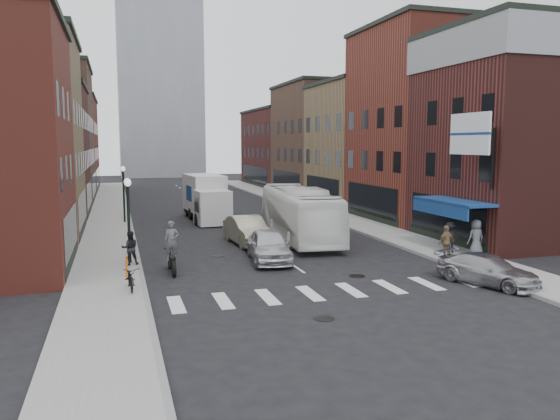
{
  "coord_description": "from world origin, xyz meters",
  "views": [
    {
      "loc": [
        -7.92,
        -22.23,
        5.74
      ],
      "look_at": [
        0.17,
        4.55,
        2.32
      ],
      "focal_mm": 35.0,
      "sensor_mm": 36.0,
      "label": 1
    }
  ],
  "objects_px": {
    "streetlamp_near": "(128,204)",
    "billboard_sign": "(471,135)",
    "transit_bus": "(299,213)",
    "ped_right_b": "(446,242)",
    "curb_car": "(488,270)",
    "parked_bicycle": "(131,278)",
    "streetlamp_far": "(123,183)",
    "motorcycle_rider": "(172,249)",
    "sedan_left_near": "(269,246)",
    "ped_left_solo": "(130,248)",
    "box_truck": "(207,198)",
    "ped_right_c": "(476,237)",
    "bike_rack": "(127,267)",
    "sedan_left_far": "(248,231)",
    "ped_right_a": "(450,238)"
  },
  "relations": [
    {
      "from": "streetlamp_far",
      "to": "transit_bus",
      "type": "height_order",
      "value": "streetlamp_far"
    },
    {
      "from": "billboard_sign",
      "to": "box_truck",
      "type": "distance_m",
      "value": 20.76
    },
    {
      "from": "bike_rack",
      "to": "parked_bicycle",
      "type": "relative_size",
      "value": 0.46
    },
    {
      "from": "sedan_left_far",
      "to": "motorcycle_rider",
      "type": "bearing_deg",
      "value": -133.85
    },
    {
      "from": "streetlamp_near",
      "to": "billboard_sign",
      "type": "bearing_deg",
      "value": -12.35
    },
    {
      "from": "billboard_sign",
      "to": "sedan_left_far",
      "type": "xyz_separation_m",
      "value": [
        -9.39,
        7.23,
        -5.33
      ]
    },
    {
      "from": "streetlamp_near",
      "to": "parked_bicycle",
      "type": "xyz_separation_m",
      "value": [
        -0.1,
        -4.95,
        -2.31
      ]
    },
    {
      "from": "ped_right_c",
      "to": "parked_bicycle",
      "type": "bearing_deg",
      "value": 3.31
    },
    {
      "from": "streetlamp_near",
      "to": "ped_right_a",
      "type": "relative_size",
      "value": 2.56
    },
    {
      "from": "motorcycle_rider",
      "to": "sedan_left_near",
      "type": "relative_size",
      "value": 0.51
    },
    {
      "from": "sedan_left_near",
      "to": "ped_left_solo",
      "type": "bearing_deg",
      "value": -176.97
    },
    {
      "from": "billboard_sign",
      "to": "motorcycle_rider",
      "type": "xyz_separation_m",
      "value": [
        -14.23,
        1.41,
        -5.03
      ]
    },
    {
      "from": "transit_bus",
      "to": "parked_bicycle",
      "type": "distance_m",
      "value": 13.89
    },
    {
      "from": "ped_right_c",
      "to": "bike_rack",
      "type": "bearing_deg",
      "value": -4.35
    },
    {
      "from": "ped_right_c",
      "to": "streetlamp_far",
      "type": "bearing_deg",
      "value": -48.38
    },
    {
      "from": "sedan_left_near",
      "to": "ped_right_c",
      "type": "relative_size",
      "value": 2.53
    },
    {
      "from": "transit_bus",
      "to": "bike_rack",
      "type": "bearing_deg",
      "value": -138.93
    },
    {
      "from": "transit_bus",
      "to": "ped_left_solo",
      "type": "distance_m",
      "value": 11.21
    },
    {
      "from": "streetlamp_near",
      "to": "transit_bus",
      "type": "xyz_separation_m",
      "value": [
        9.98,
        4.56,
        -1.34
      ]
    },
    {
      "from": "box_truck",
      "to": "parked_bicycle",
      "type": "relative_size",
      "value": 4.56
    },
    {
      "from": "streetlamp_far",
      "to": "ped_right_a",
      "type": "distance_m",
      "value": 22.86
    },
    {
      "from": "ped_right_a",
      "to": "motorcycle_rider",
      "type": "bearing_deg",
      "value": 0.43
    },
    {
      "from": "billboard_sign",
      "to": "parked_bicycle",
      "type": "height_order",
      "value": "billboard_sign"
    },
    {
      "from": "transit_bus",
      "to": "ped_right_b",
      "type": "height_order",
      "value": "transit_bus"
    },
    {
      "from": "sedan_left_far",
      "to": "parked_bicycle",
      "type": "height_order",
      "value": "sedan_left_far"
    },
    {
      "from": "motorcycle_rider",
      "to": "ped_right_b",
      "type": "xyz_separation_m",
      "value": [
        13.09,
        -1.4,
        -0.14
      ]
    },
    {
      "from": "streetlamp_near",
      "to": "curb_car",
      "type": "height_order",
      "value": "streetlamp_near"
    },
    {
      "from": "ped_left_solo",
      "to": "ped_right_c",
      "type": "distance_m",
      "value": 16.91
    },
    {
      "from": "sedan_left_near",
      "to": "curb_car",
      "type": "relative_size",
      "value": 1.09
    },
    {
      "from": "billboard_sign",
      "to": "curb_car",
      "type": "relative_size",
      "value": 0.88
    },
    {
      "from": "box_truck",
      "to": "motorcycle_rider",
      "type": "relative_size",
      "value": 3.35
    },
    {
      "from": "sedan_left_far",
      "to": "parked_bicycle",
      "type": "bearing_deg",
      "value": -131.72
    },
    {
      "from": "billboard_sign",
      "to": "streetlamp_far",
      "type": "xyz_separation_m",
      "value": [
        -15.99,
        17.5,
        -3.22
      ]
    },
    {
      "from": "curb_car",
      "to": "parked_bicycle",
      "type": "bearing_deg",
      "value": 145.3
    },
    {
      "from": "streetlamp_far",
      "to": "motorcycle_rider",
      "type": "height_order",
      "value": "streetlamp_far"
    },
    {
      "from": "billboard_sign",
      "to": "ped_right_b",
      "type": "bearing_deg",
      "value": 179.36
    },
    {
      "from": "ped_right_b",
      "to": "ped_right_c",
      "type": "xyz_separation_m",
      "value": [
        1.84,
        0.2,
        0.1
      ]
    },
    {
      "from": "parked_bicycle",
      "to": "streetlamp_far",
      "type": "bearing_deg",
      "value": 86.39
    },
    {
      "from": "streetlamp_far",
      "to": "parked_bicycle",
      "type": "xyz_separation_m",
      "value": [
        -0.1,
        -18.95,
        -2.31
      ]
    },
    {
      "from": "billboard_sign",
      "to": "bike_rack",
      "type": "distance_m",
      "value": 17.14
    },
    {
      "from": "curb_car",
      "to": "box_truck",
      "type": "bearing_deg",
      "value": 86.88
    },
    {
      "from": "transit_bus",
      "to": "ped_right_b",
      "type": "xyz_separation_m",
      "value": [
        4.86,
        -8.05,
        -0.61
      ]
    },
    {
      "from": "streetlamp_near",
      "to": "box_truck",
      "type": "distance_m",
      "value": 15.36
    },
    {
      "from": "streetlamp_near",
      "to": "ped_left_solo",
      "type": "xyz_separation_m",
      "value": [
        0.0,
        -0.5,
        -1.97
      ]
    },
    {
      "from": "sedan_left_near",
      "to": "curb_car",
      "type": "distance_m",
      "value": 10.05
    },
    {
      "from": "curb_car",
      "to": "ped_left_solo",
      "type": "height_order",
      "value": "ped_left_solo"
    },
    {
      "from": "motorcycle_rider",
      "to": "sedan_left_near",
      "type": "xyz_separation_m",
      "value": [
        4.78,
        1.09,
        -0.31
      ]
    },
    {
      "from": "curb_car",
      "to": "parked_bicycle",
      "type": "distance_m",
      "value": 14.29
    },
    {
      "from": "motorcycle_rider",
      "to": "curb_car",
      "type": "bearing_deg",
      "value": -23.46
    },
    {
      "from": "streetlamp_far",
      "to": "bike_rack",
      "type": "distance_m",
      "value": 16.87
    }
  ]
}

